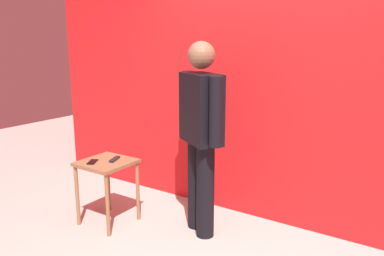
# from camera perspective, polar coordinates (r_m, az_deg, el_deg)

# --- Properties ---
(back_wall_red) EXTENTS (5.53, 0.12, 2.74)m
(back_wall_red) POSITION_cam_1_polar(r_m,az_deg,el_deg) (3.83, 10.57, 6.57)
(back_wall_red) COLOR red
(back_wall_red) RESTS_ON ground_plane
(standing_person) EXTENTS (0.65, 0.47, 1.76)m
(standing_person) POSITION_cam_1_polar(r_m,az_deg,el_deg) (3.49, 1.34, -0.21)
(standing_person) COLOR black
(standing_person) RESTS_ON ground_plane
(side_table) EXTENTS (0.47, 0.47, 0.63)m
(side_table) POSITION_cam_1_polar(r_m,az_deg,el_deg) (3.88, -12.34, -6.38)
(side_table) COLOR olive
(side_table) RESTS_ON ground_plane
(cell_phone) EXTENTS (0.13, 0.16, 0.01)m
(cell_phone) POSITION_cam_1_polar(r_m,az_deg,el_deg) (3.84, -14.34, -4.82)
(cell_phone) COLOR black
(cell_phone) RESTS_ON side_table
(tv_remote) EXTENTS (0.10, 0.17, 0.02)m
(tv_remote) POSITION_cam_1_polar(r_m,az_deg,el_deg) (3.85, -11.25, -4.50)
(tv_remote) COLOR black
(tv_remote) RESTS_ON side_table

